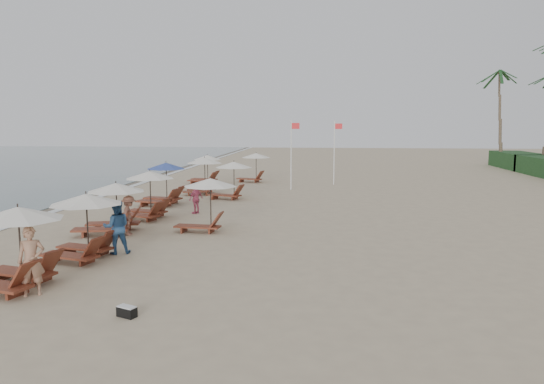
# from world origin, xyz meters

# --- Properties ---
(ground) EXTENTS (160.00, 160.00, 0.00)m
(ground) POSITION_xyz_m (0.00, 0.00, 0.00)
(ground) COLOR tan
(ground) RESTS_ON ground
(wet_sand_band) EXTENTS (3.20, 140.00, 0.01)m
(wet_sand_band) POSITION_xyz_m (-12.50, 10.00, 0.00)
(wet_sand_band) COLOR #6B5E4C
(wet_sand_band) RESTS_ON ground
(foam_line) EXTENTS (0.50, 140.00, 0.02)m
(foam_line) POSITION_xyz_m (-11.20, 10.00, 0.01)
(foam_line) COLOR white
(foam_line) RESTS_ON ground
(lounger_station_0) EXTENTS (2.77, 2.41, 2.27)m
(lounger_station_0) POSITION_xyz_m (-5.85, -3.90, 1.11)
(lounger_station_0) COLOR brown
(lounger_station_0) RESTS_ON ground
(lounger_station_1) EXTENTS (2.67, 2.36, 2.20)m
(lounger_station_1) POSITION_xyz_m (-5.41, -0.80, 1.13)
(lounger_station_1) COLOR brown
(lounger_station_1) RESTS_ON ground
(lounger_station_2) EXTENTS (2.84, 2.46, 2.08)m
(lounger_station_2) POSITION_xyz_m (-6.15, 3.20, 0.99)
(lounger_station_2) COLOR brown
(lounger_station_2) RESTS_ON ground
(lounger_station_3) EXTENTS (2.68, 2.42, 2.27)m
(lounger_station_3) POSITION_xyz_m (-5.81, 6.48, 1.12)
(lounger_station_3) COLOR brown
(lounger_station_3) RESTS_ON ground
(lounger_station_4) EXTENTS (2.71, 2.39, 2.35)m
(lounger_station_4) POSITION_xyz_m (-6.38, 10.59, 1.03)
(lounger_station_4) COLOR brown
(lounger_station_4) RESTS_ON ground
(lounger_station_5) EXTENTS (2.58, 2.31, 2.34)m
(lounger_station_5) POSITION_xyz_m (-5.19, 15.08, 1.23)
(lounger_station_5) COLOR brown
(lounger_station_5) RESTS_ON ground
(lounger_station_6) EXTENTS (2.58, 2.27, 2.14)m
(lounger_station_6) POSITION_xyz_m (-6.42, 20.96, 1.01)
(lounger_station_6) COLOR brown
(lounger_station_6) RESTS_ON ground
(inland_station_0) EXTENTS (2.64, 2.24, 2.22)m
(inland_station_0) POSITION_xyz_m (-2.35, 3.95, 1.41)
(inland_station_0) COLOR brown
(inland_station_0) RESTS_ON ground
(inland_station_1) EXTENTS (2.73, 2.24, 2.22)m
(inland_station_1) POSITION_xyz_m (-3.02, 13.19, 1.37)
(inland_station_1) COLOR brown
(inland_station_1) RESTS_ON ground
(inland_station_2) EXTENTS (2.72, 2.24, 2.22)m
(inland_station_2) POSITION_xyz_m (-2.87, 22.24, 1.38)
(inland_station_2) COLOR brown
(inland_station_2) RESTS_ON ground
(beachgoer_near) EXTENTS (0.80, 0.71, 1.83)m
(beachgoer_near) POSITION_xyz_m (-5.03, -4.35, 0.92)
(beachgoer_near) COLOR #A07257
(beachgoer_near) RESTS_ON ground
(beachgoer_mid_a) EXTENTS (1.11, 1.00, 1.87)m
(beachgoer_mid_a) POSITION_xyz_m (-4.55, 0.04, 0.93)
(beachgoer_mid_a) COLOR #2D5687
(beachgoer_mid_a) RESTS_ON ground
(beachgoer_mid_b) EXTENTS (0.84, 1.16, 1.61)m
(beachgoer_mid_b) POSITION_xyz_m (-5.27, 2.99, 0.80)
(beachgoer_mid_b) COLOR brown
(beachgoer_mid_b) RESTS_ON ground
(beachgoer_far_a) EXTENTS (0.77, 0.93, 1.48)m
(beachgoer_far_a) POSITION_xyz_m (-3.81, 8.10, 0.74)
(beachgoer_far_a) COLOR #BC4B69
(beachgoer_far_a) RESTS_ON ground
(duffel_bag) EXTENTS (0.51, 0.40, 0.26)m
(duffel_bag) POSITION_xyz_m (-2.00, -5.57, 0.13)
(duffel_bag) COLOR black
(duffel_bag) RESTS_ON ground
(flag_pole_near) EXTENTS (0.59, 0.08, 4.72)m
(flag_pole_near) POSITION_xyz_m (0.36, 17.87, 2.61)
(flag_pole_near) COLOR silver
(flag_pole_near) RESTS_ON ground
(flag_pole_far) EXTENTS (0.60, 0.08, 4.69)m
(flag_pole_far) POSITION_xyz_m (3.32, 21.24, 2.59)
(flag_pole_far) COLOR silver
(flag_pole_far) RESTS_ON ground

